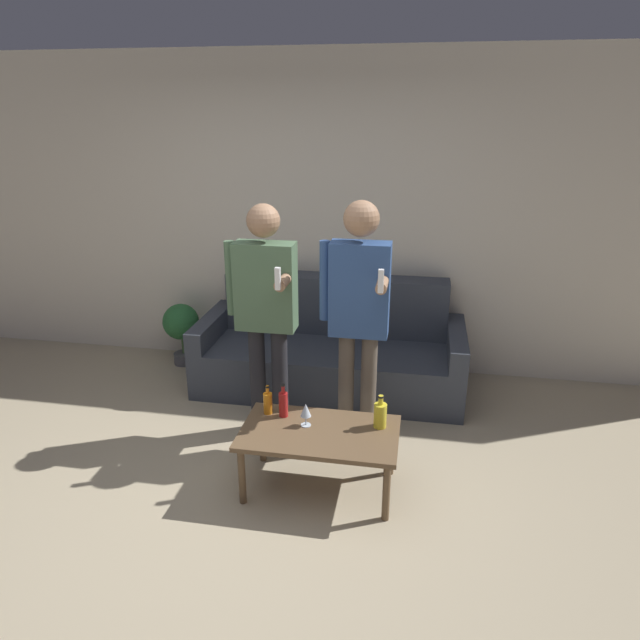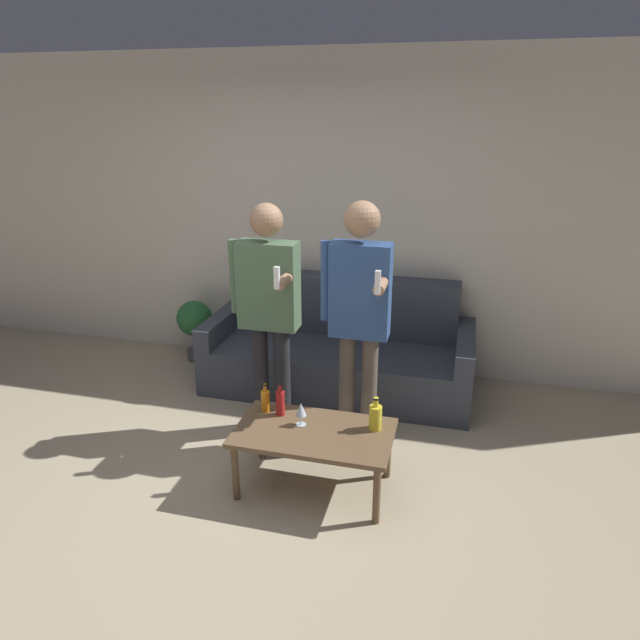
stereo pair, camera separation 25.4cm
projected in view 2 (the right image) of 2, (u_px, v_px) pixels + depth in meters
The scene contains 11 objects.
ground_plane at pixel (218, 513), 3.36m from camera, with size 16.00×16.00×0.00m, color tan.
wall_back at pixel (316, 217), 4.95m from camera, with size 8.00×0.06×2.70m.
couch at pixel (340, 351), 4.82m from camera, with size 2.19×0.88×0.89m.
coffee_table at pixel (314, 437), 3.46m from camera, with size 0.96×0.55×0.41m.
bottle_orange at pixel (375, 417), 3.44m from camera, with size 0.08×0.08×0.21m.
bottle_green at pixel (265, 400), 3.64m from camera, with size 0.06×0.06×0.19m.
bottle_dark at pixel (280, 402), 3.60m from camera, with size 0.06×0.06×0.22m.
wine_glass_near at pixel (301, 410), 3.48m from camera, with size 0.07×0.07×0.15m.
person_standing_left at pixel (268, 302), 3.91m from camera, with size 0.48×0.43×1.67m.
person_standing_right at pixel (359, 307), 3.70m from camera, with size 0.46×0.43×1.71m.
potted_plant at pixel (195, 322), 5.28m from camera, with size 0.33×0.33×0.58m.
Camera 2 is at (1.26, -2.51, 2.24)m, focal length 32.00 mm.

